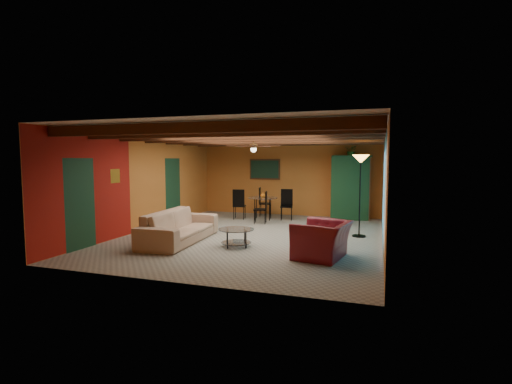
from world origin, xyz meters
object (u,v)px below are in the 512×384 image
(armchair, at_px, (322,240))
(floor_lamp, at_px, (360,196))
(potted_plant, at_px, (351,150))
(coffee_table, at_px, (236,237))
(sofa, at_px, (180,226))
(armoire, at_px, (351,188))
(dining_table, at_px, (263,204))
(vase, at_px, (263,186))

(armchair, relative_size, floor_lamp, 0.54)
(armchair, distance_m, potted_plant, 5.71)
(coffee_table, distance_m, potted_plant, 5.83)
(sofa, bearing_deg, potted_plant, -40.19)
(floor_lamp, bearing_deg, armoire, 98.79)
(coffee_table, distance_m, dining_table, 4.03)
(armoire, bearing_deg, dining_table, -170.47)
(floor_lamp, bearing_deg, dining_table, 149.36)
(armoire, relative_size, floor_lamp, 0.97)
(coffee_table, relative_size, armoire, 0.40)
(coffee_table, height_order, armoire, armoire)
(armchair, height_order, coffee_table, armchair)
(floor_lamp, distance_m, vase, 3.76)
(armchair, bearing_deg, floor_lamp, 176.17)
(armoire, height_order, vase, armoire)
(sofa, relative_size, armchair, 2.26)
(sofa, height_order, potted_plant, potted_plant)
(dining_table, bearing_deg, coffee_table, -81.62)
(dining_table, height_order, armoire, armoire)
(coffee_table, relative_size, vase, 4.75)
(coffee_table, bearing_deg, dining_table, 98.38)
(coffee_table, distance_m, armoire, 5.50)
(coffee_table, xyz_separation_m, dining_table, (-0.59, 3.98, 0.30))
(vase, bearing_deg, potted_plant, 19.63)
(floor_lamp, bearing_deg, potted_plant, 98.79)
(armoire, distance_m, vase, 2.96)
(coffee_table, height_order, dining_table, dining_table)
(sofa, height_order, dining_table, dining_table)
(armoire, bearing_deg, armchair, -101.74)
(floor_lamp, relative_size, vase, 12.28)
(dining_table, height_order, vase, vase)
(sofa, relative_size, coffee_table, 3.13)
(sofa, xyz_separation_m, armchair, (3.56, -0.46, -0.01))
(armoire, relative_size, vase, 11.92)
(sofa, distance_m, dining_table, 4.02)
(sofa, xyz_separation_m, potted_plant, (3.71, 4.91, 1.93))
(potted_plant, bearing_deg, armoire, 0.00)
(sofa, relative_size, floor_lamp, 1.21)
(sofa, distance_m, potted_plant, 6.45)
(armchair, distance_m, vase, 5.16)
(floor_lamp, distance_m, potted_plant, 3.19)
(armoire, height_order, floor_lamp, floor_lamp)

